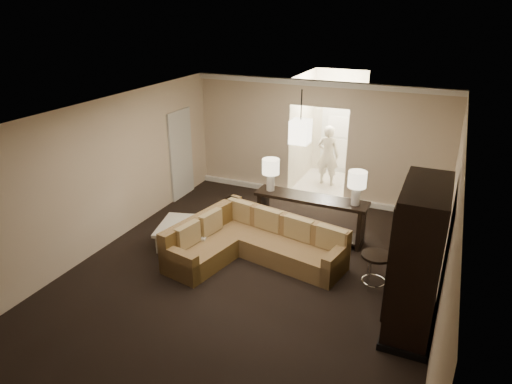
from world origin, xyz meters
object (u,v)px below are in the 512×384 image
at_px(armoire, 416,262).
at_px(coffee_table, 186,234).
at_px(console_table, 310,213).
at_px(drink_table, 376,264).
at_px(person, 328,152).
at_px(sectional_sofa, 251,243).

bearing_deg(armoire, coffee_table, 169.84).
relative_size(console_table, armoire, 1.03).
height_order(console_table, drink_table, console_table).
bearing_deg(coffee_table, console_table, 31.06).
bearing_deg(drink_table, person, 115.23).
height_order(sectional_sofa, person, person).
xyz_separation_m(sectional_sofa, drink_table, (2.23, -0.01, 0.12)).
relative_size(armoire, person, 1.26).
bearing_deg(person, coffee_table, 71.01).
bearing_deg(console_table, drink_table, -39.35).
distance_m(armoire, drink_table, 1.16).
xyz_separation_m(console_table, armoire, (2.14, -2.02, 0.53)).
distance_m(drink_table, person, 4.69).
xyz_separation_m(coffee_table, console_table, (2.10, 1.26, 0.30)).
distance_m(sectional_sofa, armoire, 3.04).
xyz_separation_m(coffee_table, person, (1.62, 4.23, 0.65)).
bearing_deg(armoire, person, 117.72).
distance_m(armoire, person, 5.63).
bearing_deg(armoire, drink_table, 129.65).
bearing_deg(coffee_table, armoire, -10.16).
relative_size(console_table, drink_table, 3.68).
bearing_deg(person, console_table, 101.20).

